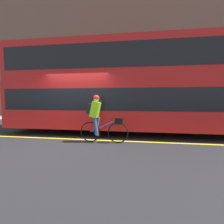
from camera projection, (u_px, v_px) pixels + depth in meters
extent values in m
plane|color=#232326|center=(75.00, 139.00, 6.68)|extent=(80.00, 80.00, 0.00)
cube|color=yellow|center=(74.00, 139.00, 6.57)|extent=(50.00, 0.14, 0.01)
cube|color=#A8A399|center=(104.00, 120.00, 11.82)|extent=(60.00, 2.36, 0.13)
cube|color=brown|center=(107.00, 52.00, 12.75)|extent=(60.00, 0.30, 9.90)
cylinder|color=black|center=(194.00, 123.00, 7.34)|extent=(0.98, 0.30, 0.98)
cylinder|color=black|center=(58.00, 120.00, 8.33)|extent=(0.98, 0.30, 0.98)
cube|color=#B21919|center=(122.00, 104.00, 7.77)|extent=(9.86, 2.59, 1.94)
cube|color=black|center=(122.00, 99.00, 7.75)|extent=(9.47, 2.61, 0.85)
cube|color=#B21919|center=(122.00, 63.00, 7.63)|extent=(9.86, 2.49, 1.67)
cube|color=black|center=(122.00, 61.00, 7.62)|extent=(9.47, 2.51, 0.93)
torus|color=black|center=(118.00, 133.00, 5.99)|extent=(0.71, 0.04, 0.71)
torus|color=black|center=(90.00, 132.00, 6.15)|extent=(0.71, 0.04, 0.71)
cylinder|color=#2D4C8C|center=(104.00, 126.00, 6.05)|extent=(1.00, 0.03, 0.49)
cylinder|color=#2D4C8C|center=(94.00, 125.00, 6.11)|extent=(0.03, 0.03, 0.53)
cube|color=black|center=(119.00, 121.00, 5.95)|extent=(0.26, 0.16, 0.22)
cube|color=#8CE019|center=(95.00, 109.00, 6.06)|extent=(0.37, 0.32, 0.58)
cube|color=black|center=(90.00, 109.00, 6.09)|extent=(0.21, 0.26, 0.38)
cylinder|color=#384C7A|center=(97.00, 126.00, 6.19)|extent=(0.22, 0.11, 0.64)
cylinder|color=#384C7A|center=(96.00, 127.00, 6.01)|extent=(0.20, 0.11, 0.64)
sphere|color=tan|center=(96.00, 99.00, 6.02)|extent=(0.19, 0.19, 0.19)
sphere|color=red|center=(96.00, 98.00, 6.02)|extent=(0.21, 0.21, 0.21)
cylinder|color=#262628|center=(62.00, 111.00, 12.13)|extent=(0.50, 0.50, 1.04)
cylinder|color=#59595B|center=(106.00, 102.00, 11.57)|extent=(0.07, 0.07, 2.39)
cube|color=red|center=(106.00, 87.00, 11.46)|extent=(0.36, 0.02, 0.36)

